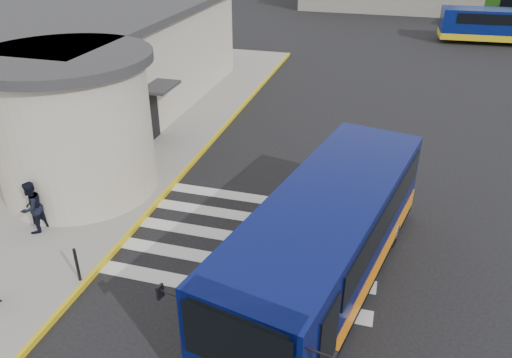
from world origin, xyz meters
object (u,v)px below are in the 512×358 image
(transit_bus, at_px, (325,244))
(bollard, at_px, (77,265))
(pedestrian_b, at_px, (32,207))
(far_bus_a, at_px, (499,25))

(transit_bus, distance_m, bollard, 6.56)
(pedestrian_b, height_order, bollard, pedestrian_b)
(transit_bus, xyz_separation_m, far_bus_a, (8.05, 30.88, 0.04))
(far_bus_a, bearing_deg, transit_bus, 162.05)
(transit_bus, relative_size, far_bus_a, 1.22)
(bollard, distance_m, far_bus_a, 35.69)
(far_bus_a, bearing_deg, bollard, 152.99)
(far_bus_a, bearing_deg, pedestrian_b, 147.98)
(transit_bus, xyz_separation_m, pedestrian_b, (-8.90, -0.11, -0.35))
(pedestrian_b, xyz_separation_m, bollard, (2.62, -1.69, -0.33))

